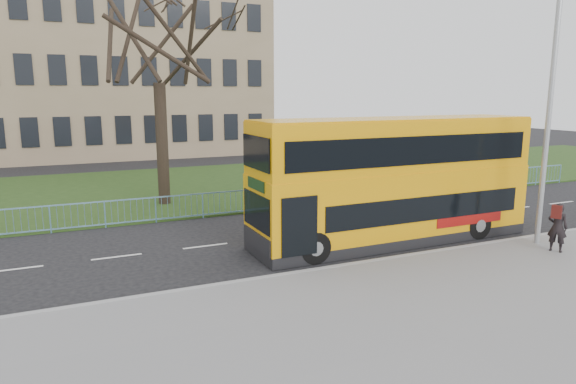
% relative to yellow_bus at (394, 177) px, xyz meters
% --- Properties ---
extents(ground, '(120.00, 120.00, 0.00)m').
position_rel_yellow_bus_xyz_m(ground, '(-3.41, -0.39, -2.36)').
color(ground, black).
rests_on(ground, ground).
extents(pavement, '(80.00, 10.50, 0.12)m').
position_rel_yellow_bus_xyz_m(pavement, '(-3.41, -7.14, -2.30)').
color(pavement, slate).
rests_on(pavement, ground).
extents(kerb, '(80.00, 0.20, 0.14)m').
position_rel_yellow_bus_xyz_m(kerb, '(-3.41, -1.94, -2.29)').
color(kerb, gray).
rests_on(kerb, ground).
extents(grass_verge, '(80.00, 15.40, 0.08)m').
position_rel_yellow_bus_xyz_m(grass_verge, '(-3.41, 13.91, -2.32)').
color(grass_verge, '#1E3714').
rests_on(grass_verge, ground).
extents(guard_railing, '(40.00, 0.12, 1.10)m').
position_rel_yellow_bus_xyz_m(guard_railing, '(-3.41, 6.21, -1.81)').
color(guard_railing, '#6B9FBE').
rests_on(guard_railing, ground).
extents(bare_tree, '(9.53, 9.53, 13.62)m').
position_rel_yellow_bus_xyz_m(bare_tree, '(-6.41, 9.61, 4.53)').
color(bare_tree, black).
rests_on(bare_tree, grass_verge).
extents(civic_building, '(30.00, 15.00, 14.00)m').
position_rel_yellow_bus_xyz_m(civic_building, '(-8.41, 34.61, 4.64)').
color(civic_building, '#857054').
rests_on(civic_building, ground).
extents(yellow_bus, '(10.55, 2.63, 4.41)m').
position_rel_yellow_bus_xyz_m(yellow_bus, '(0.00, 0.00, 0.00)').
color(yellow_bus, orange).
rests_on(yellow_bus, ground).
extents(pedestrian, '(0.65, 0.72, 1.65)m').
position_rel_yellow_bus_xyz_m(pedestrian, '(4.04, -3.61, -1.42)').
color(pedestrian, black).
rests_on(pedestrian, pavement).
extents(street_lamp, '(1.93, 0.32, 9.08)m').
position_rel_yellow_bus_xyz_m(street_lamp, '(4.17, -2.65, 2.73)').
color(street_lamp, '#9CA1A5').
rests_on(street_lamp, pavement).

